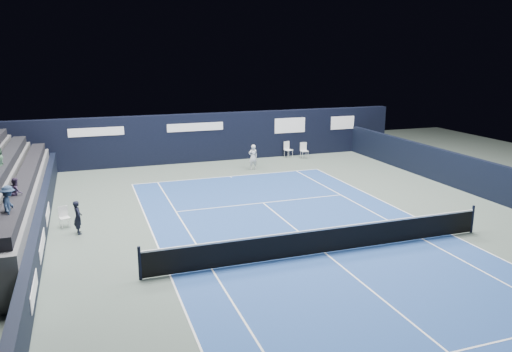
% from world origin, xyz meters
% --- Properties ---
extents(ground, '(48.00, 48.00, 0.00)m').
position_xyz_m(ground, '(0.00, 2.00, 0.00)').
color(ground, '#49574E').
rests_on(ground, ground).
extents(court_surface, '(10.97, 23.77, 0.01)m').
position_xyz_m(court_surface, '(0.00, 0.00, 0.00)').
color(court_surface, navy).
rests_on(court_surface, ground).
extents(enclosure_wall_right, '(0.30, 22.00, 1.80)m').
position_xyz_m(enclosure_wall_right, '(10.50, 6.00, 0.90)').
color(enclosure_wall_right, black).
rests_on(enclosure_wall_right, ground).
extents(folding_chair_back_a, '(0.58, 0.60, 1.05)m').
position_xyz_m(folding_chair_back_a, '(5.22, 15.94, 0.70)').
color(folding_chair_back_a, white).
rests_on(folding_chair_back_a, ground).
extents(folding_chair_back_b, '(0.49, 0.48, 1.04)m').
position_xyz_m(folding_chair_back_b, '(6.13, 15.22, 0.59)').
color(folding_chair_back_b, silver).
rests_on(folding_chair_back_b, ground).
extents(line_judge_chair, '(0.47, 0.46, 0.86)m').
position_xyz_m(line_judge_chair, '(-8.73, 5.96, 0.49)').
color(line_judge_chair, silver).
rests_on(line_judge_chair, ground).
extents(line_judge, '(0.40, 0.54, 1.34)m').
position_xyz_m(line_judge, '(-8.19, 4.95, 0.67)').
color(line_judge, black).
rests_on(line_judge, ground).
extents(court_markings, '(11.03, 23.83, 0.00)m').
position_xyz_m(court_markings, '(0.00, 0.00, 0.01)').
color(court_markings, white).
rests_on(court_markings, court_surface).
extents(tennis_net, '(12.90, 0.10, 1.10)m').
position_xyz_m(tennis_net, '(0.00, 0.00, 0.51)').
color(tennis_net, black).
rests_on(tennis_net, ground).
extents(back_sponsor_wall, '(26.00, 0.63, 3.10)m').
position_xyz_m(back_sponsor_wall, '(0.01, 16.50, 1.55)').
color(back_sponsor_wall, black).
rests_on(back_sponsor_wall, ground).
extents(side_barrier_left, '(0.33, 22.00, 1.20)m').
position_xyz_m(side_barrier_left, '(-9.50, 5.97, 0.60)').
color(side_barrier_left, black).
rests_on(side_barrier_left, ground).
extents(tennis_player, '(0.59, 0.81, 1.52)m').
position_xyz_m(tennis_player, '(1.82, 13.16, 0.76)').
color(tennis_player, silver).
rests_on(tennis_player, ground).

